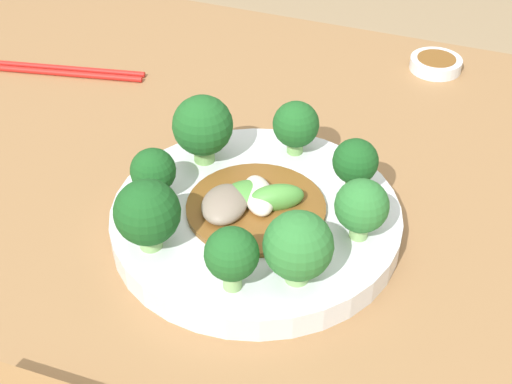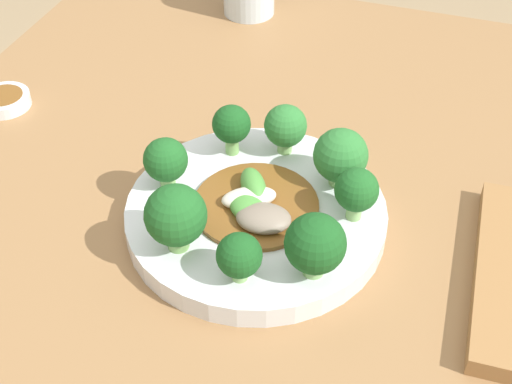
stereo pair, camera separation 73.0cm
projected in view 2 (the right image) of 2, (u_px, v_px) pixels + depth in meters
name	position (u px, v px, depth m)	size (l,w,h in m)	color
plate	(256.00, 216.00, 0.72)	(0.26, 0.26, 0.02)	silver
broccoli_southwest	(232.00, 125.00, 0.75)	(0.04, 0.04, 0.06)	#7AAD5B
broccoli_northeast	(315.00, 244.00, 0.62)	(0.06, 0.06, 0.06)	#89B76B
broccoli_southeast	(176.00, 216.00, 0.64)	(0.06, 0.06, 0.07)	#7AAD5B
broccoli_east	(238.00, 256.00, 0.62)	(0.04, 0.04, 0.05)	#89B76B
broccoli_north	(356.00, 191.00, 0.67)	(0.04, 0.04, 0.06)	#89B76B
broccoli_northwest	(341.00, 156.00, 0.71)	(0.06, 0.06, 0.06)	#89B76B
broccoli_south	(166.00, 160.00, 0.71)	(0.05, 0.05, 0.06)	#7AAD5B
broccoli_west	(285.00, 127.00, 0.75)	(0.05, 0.05, 0.06)	#89B76B
stirfry_center	(255.00, 204.00, 0.70)	(0.13, 0.13, 0.02)	brown
sauce_dish	(4.00, 100.00, 0.87)	(0.06, 0.06, 0.02)	silver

